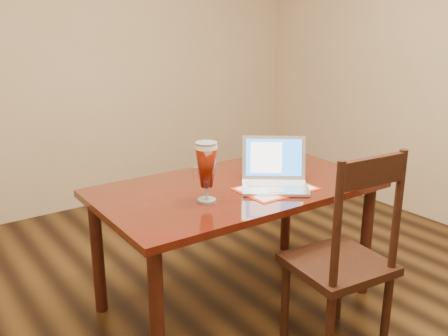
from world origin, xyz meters
TOP-DOWN VIEW (x-y plane):
  - dining_table at (0.13, 0.43)m, footprint 1.60×0.92m
  - dining_chair at (0.28, -0.24)m, footprint 0.51×0.49m

SIDE VIEW (x-z plane):
  - dining_chair at x=0.28m, z-range -0.03..1.05m
  - dining_table at x=0.13m, z-range 0.14..1.19m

